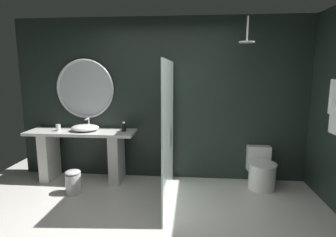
{
  "coord_description": "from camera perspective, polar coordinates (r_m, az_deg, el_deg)",
  "views": [
    {
      "loc": [
        0.5,
        -2.52,
        1.76
      ],
      "look_at": [
        0.18,
        0.93,
        1.16
      ],
      "focal_mm": 29.19,
      "sensor_mm": 36.0,
      "label": 1
    }
  ],
  "objects": [
    {
      "name": "back_wall_panel",
      "position": [
        4.47,
        -1.16,
        3.94
      ],
      "size": [
        4.8,
        0.1,
        2.6
      ],
      "primitive_type": "cube",
      "color": "#1E2823",
      "rests_on": "ground_plane"
    },
    {
      "name": "vanity_counter",
      "position": [
        4.63,
        -17.45,
        -6.39
      ],
      "size": [
        1.71,
        0.51,
        0.83
      ],
      "color": "silver",
      "rests_on": "ground_plane"
    },
    {
      "name": "vessel_sink",
      "position": [
        4.52,
        -16.95,
        -1.85
      ],
      "size": [
        0.44,
        0.36,
        0.19
      ],
      "color": "white",
      "rests_on": "vanity_counter"
    },
    {
      "name": "tumbler_cup",
      "position": [
        4.66,
        -21.94,
        -1.78
      ],
      "size": [
        0.07,
        0.07,
        0.11
      ],
      "primitive_type": "cylinder",
      "color": "silver",
      "rests_on": "vanity_counter"
    },
    {
      "name": "soap_dispenser",
      "position": [
        4.33,
        -9.22,
        -1.8
      ],
      "size": [
        0.07,
        0.07,
        0.15
      ],
      "color": "black",
      "rests_on": "vanity_counter"
    },
    {
      "name": "round_wall_mirror",
      "position": [
        4.68,
        -16.95,
        5.94
      ],
      "size": [
        0.97,
        0.04,
        0.97
      ],
      "color": "silver"
    },
    {
      "name": "shower_glass_panel",
      "position": [
        3.69,
        0.11,
        -2.83
      ],
      "size": [
        0.02,
        1.57,
        1.9
      ],
      "primitive_type": "cube",
      "color": "silver",
      "rests_on": "ground_plane"
    },
    {
      "name": "rain_shower_head",
      "position": [
        4.06,
        16.15,
        15.5
      ],
      "size": [
        0.22,
        0.22,
        0.35
      ],
      "color": "silver"
    },
    {
      "name": "toilet",
      "position": [
        4.48,
        18.86,
        -10.35
      ],
      "size": [
        0.42,
        0.57,
        0.59
      ],
      "color": "white",
      "rests_on": "ground_plane"
    },
    {
      "name": "waste_bin",
      "position": [
        4.28,
        -19.16,
        -12.36
      ],
      "size": [
        0.22,
        0.22,
        0.36
      ],
      "color": "silver",
      "rests_on": "ground_plane"
    }
  ]
}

